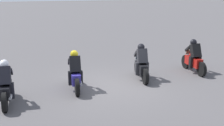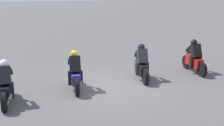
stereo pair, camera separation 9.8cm
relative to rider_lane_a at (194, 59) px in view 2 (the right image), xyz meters
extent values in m
plane|color=#4E4B4C|center=(-0.85, 4.11, -0.62)|extent=(120.00, 120.00, 0.00)
cylinder|color=black|center=(0.70, -0.01, -0.30)|extent=(0.64, 0.15, 0.64)
cylinder|color=black|center=(-0.70, 0.02, -0.30)|extent=(0.64, 0.15, 0.64)
cube|color=maroon|center=(0.00, 0.00, -0.12)|extent=(1.11, 0.34, 0.40)
ellipsoid|color=maroon|center=(0.10, 0.00, 0.18)|extent=(0.49, 0.31, 0.24)
cube|color=red|center=(-0.51, 0.01, -0.10)|extent=(0.06, 0.16, 0.08)
cylinder|color=#A5A5AD|center=(-0.35, -0.15, -0.25)|extent=(0.42, 0.11, 0.10)
cube|color=black|center=(-0.10, 0.00, 0.40)|extent=(0.49, 0.41, 0.66)
sphere|color=black|center=(0.12, 0.00, 0.74)|extent=(0.31, 0.31, 0.30)
cube|color=#6D6853|center=(0.50, -0.01, 0.22)|extent=(0.16, 0.26, 0.23)
cube|color=black|center=(-0.11, 0.20, -0.12)|extent=(0.18, 0.14, 0.52)
cube|color=black|center=(-0.12, -0.20, -0.12)|extent=(0.18, 0.14, 0.52)
cube|color=black|center=(0.29, 0.18, 0.42)|extent=(0.39, 0.11, 0.31)
cube|color=black|center=(0.28, -0.18, 0.42)|extent=(0.39, 0.11, 0.31)
cylinder|color=black|center=(0.37, 2.58, -0.30)|extent=(0.65, 0.22, 0.64)
cylinder|color=black|center=(-1.02, 2.77, -0.30)|extent=(0.65, 0.22, 0.64)
cube|color=black|center=(-0.33, 2.68, -0.12)|extent=(1.13, 0.46, 0.40)
ellipsoid|color=black|center=(-0.23, 2.66, 0.18)|extent=(0.52, 0.36, 0.24)
cube|color=red|center=(-0.83, 2.75, -0.10)|extent=(0.08, 0.17, 0.08)
cylinder|color=#A5A5AD|center=(-0.69, 2.57, -0.25)|extent=(0.43, 0.16, 0.10)
cube|color=#242428|center=(-0.43, 2.69, 0.40)|extent=(0.53, 0.46, 0.66)
sphere|color=black|center=(-0.21, 2.66, 0.74)|extent=(0.34, 0.34, 0.30)
cube|color=#3E4F5C|center=(0.17, 2.61, 0.22)|extent=(0.19, 0.28, 0.23)
cube|color=#242428|center=(-0.42, 2.89, -0.12)|extent=(0.20, 0.16, 0.52)
cube|color=#242428|center=(-0.47, 2.50, -0.12)|extent=(0.20, 0.16, 0.52)
cube|color=#242428|center=(-0.03, 2.82, 0.42)|extent=(0.39, 0.15, 0.31)
cube|color=#242428|center=(-0.07, 2.46, 0.42)|extent=(0.39, 0.15, 0.31)
cylinder|color=black|center=(-0.15, 5.52, -0.30)|extent=(0.65, 0.19, 0.64)
cylinder|color=black|center=(-1.55, 5.63, -0.30)|extent=(0.65, 0.19, 0.64)
cube|color=#352E93|center=(-0.85, 5.57, -0.12)|extent=(1.12, 0.40, 0.40)
ellipsoid|color=#352E93|center=(-0.75, 5.57, 0.18)|extent=(0.50, 0.33, 0.24)
cube|color=red|center=(-1.36, 5.61, -0.10)|extent=(0.07, 0.16, 0.08)
cylinder|color=#A5A5AD|center=(-1.21, 5.44, -0.25)|extent=(0.43, 0.13, 0.10)
cube|color=black|center=(-0.95, 5.58, 0.40)|extent=(0.51, 0.43, 0.66)
sphere|color=gold|center=(-0.73, 5.56, 0.74)|extent=(0.32, 0.32, 0.30)
cube|color=#6E4C76|center=(-0.35, 5.54, 0.22)|extent=(0.17, 0.27, 0.23)
cube|color=black|center=(-0.96, 5.78, -0.12)|extent=(0.19, 0.15, 0.52)
cube|color=black|center=(-0.99, 5.38, -0.12)|extent=(0.19, 0.15, 0.52)
cube|color=black|center=(-0.56, 5.73, 0.42)|extent=(0.39, 0.13, 0.31)
cube|color=black|center=(-0.59, 5.37, 0.42)|extent=(0.39, 0.13, 0.31)
cylinder|color=black|center=(-0.95, 8.01, -0.30)|extent=(0.65, 0.17, 0.64)
cylinder|color=black|center=(-2.35, 8.08, -0.30)|extent=(0.65, 0.17, 0.64)
cube|color=black|center=(-1.65, 8.04, -0.12)|extent=(1.11, 0.37, 0.40)
ellipsoid|color=black|center=(-1.55, 8.04, 0.18)|extent=(0.49, 0.32, 0.24)
cube|color=red|center=(-2.16, 8.07, -0.10)|extent=(0.07, 0.16, 0.08)
cylinder|color=#A5A5AD|center=(-2.01, 7.90, -0.25)|extent=(0.42, 0.12, 0.10)
cube|color=black|center=(-1.75, 8.05, 0.40)|extent=(0.50, 0.42, 0.66)
sphere|color=silver|center=(-1.53, 8.04, 0.74)|extent=(0.31, 0.31, 0.30)
cube|color=#356970|center=(-1.15, 8.02, 0.22)|extent=(0.17, 0.27, 0.23)
cube|color=black|center=(-1.78, 7.85, -0.12)|extent=(0.19, 0.15, 0.52)
cube|color=black|center=(-1.36, 8.21, 0.42)|extent=(0.39, 0.12, 0.31)
cube|color=black|center=(-1.38, 7.85, 0.42)|extent=(0.39, 0.12, 0.31)
camera|label=1|loc=(-12.05, 7.39, 3.34)|focal=49.77mm
camera|label=2|loc=(-12.08, 7.29, 3.34)|focal=49.77mm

